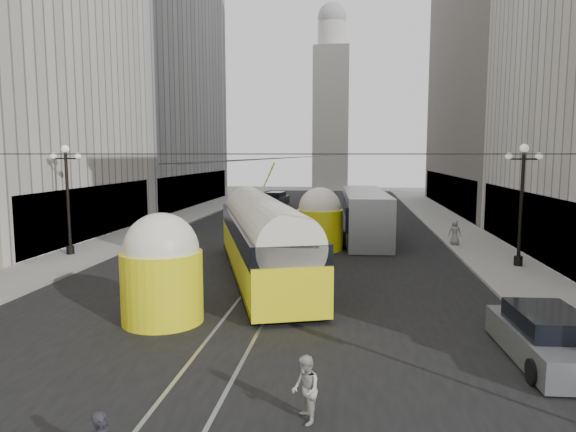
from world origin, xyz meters
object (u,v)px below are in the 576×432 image
(pedestrian_crossing_b, at_px, (305,390))
(streetcar, at_px, (262,237))
(city_bus, at_px, (364,213))
(pedestrian_sidewalk_right, at_px, (455,232))
(sedan_grey, at_px, (547,338))

(pedestrian_crossing_b, bearing_deg, streetcar, 177.21)
(city_bus, height_order, pedestrian_sidewalk_right, city_bus)
(streetcar, height_order, city_bus, streetcar)
(sedan_grey, bearing_deg, pedestrian_crossing_b, -147.17)
(streetcar, bearing_deg, pedestrian_sidewalk_right, 40.98)
(sedan_grey, bearing_deg, pedestrian_sidewalk_right, 86.97)
(sedan_grey, relative_size, pedestrian_sidewalk_right, 3.08)
(streetcar, xyz_separation_m, pedestrian_sidewalk_right, (11.00, 9.56, -1.00))
(city_bus, height_order, pedestrian_crossing_b, city_bus)
(pedestrian_crossing_b, xyz_separation_m, pedestrian_sidewalk_right, (7.62, 23.19, 0.18))
(sedan_grey, xyz_separation_m, pedestrian_crossing_b, (-6.62, -4.27, 0.08))
(city_bus, bearing_deg, sedan_grey, -77.61)
(streetcar, xyz_separation_m, city_bus, (5.23, 12.35, -0.11))
(streetcar, xyz_separation_m, pedestrian_crossing_b, (3.38, -13.64, -1.19))
(city_bus, xyz_separation_m, pedestrian_sidewalk_right, (5.77, -2.79, -0.90))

